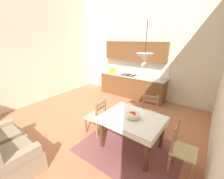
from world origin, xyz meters
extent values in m
cube|color=#B7704C|center=(0.00, 0.00, -0.05)|extent=(6.13, 6.14, 0.10)
cube|color=beige|center=(0.00, 2.83, 2.00)|extent=(6.13, 0.12, 4.00)
cube|color=beige|center=(-2.82, 0.00, 2.00)|extent=(0.12, 6.14, 4.00)
cube|color=brown|center=(1.34, -0.30, 0.00)|extent=(2.10, 1.60, 0.01)
cube|color=brown|center=(-0.11, 2.46, 0.43)|extent=(2.73, 0.60, 0.86)
cube|color=#ADA8A3|center=(-0.11, 2.45, 0.88)|extent=(2.76, 0.63, 0.04)
cube|color=white|center=(-0.11, 2.76, 1.18)|extent=(2.73, 0.01, 0.55)
cube|color=brown|center=(-0.11, 2.59, 1.85)|extent=(2.51, 0.34, 0.70)
cube|color=black|center=(-0.11, 2.19, 0.04)|extent=(2.69, 0.02, 0.09)
cylinder|color=silver|center=(0.50, 2.46, 0.90)|extent=(0.34, 0.34, 0.02)
cylinder|color=silver|center=(0.50, 2.60, 1.01)|extent=(0.02, 0.02, 0.22)
cube|color=black|center=(-0.25, 2.46, 0.91)|extent=(0.52, 0.42, 0.01)
cylinder|color=silver|center=(-0.38, 2.36, 0.92)|extent=(0.11, 0.11, 0.01)
cylinder|color=silver|center=(-0.12, 2.36, 0.92)|extent=(0.11, 0.11, 0.01)
cylinder|color=silver|center=(-0.38, 2.56, 0.92)|extent=(0.11, 0.11, 0.01)
cylinder|color=silver|center=(-0.12, 2.56, 0.92)|extent=(0.11, 0.11, 0.01)
cylinder|color=gold|center=(-1.06, 2.44, 0.98)|extent=(0.28, 0.28, 0.15)
cylinder|color=gold|center=(-1.06, 2.44, 1.06)|extent=(0.29, 0.29, 0.02)
sphere|color=black|center=(-1.06, 2.44, 1.08)|extent=(0.04, 0.04, 0.04)
cube|color=#56331C|center=(1.34, -0.20, 0.74)|extent=(1.21, 0.95, 0.02)
cube|color=#56331C|center=(0.80, -0.57, 0.36)|extent=(0.07, 0.07, 0.73)
cube|color=#56331C|center=(1.85, -0.62, 0.36)|extent=(0.07, 0.07, 0.73)
cube|color=#56331C|center=(0.83, 0.21, 0.36)|extent=(0.07, 0.07, 0.73)
cube|color=#56331C|center=(1.88, 0.17, 0.36)|extent=(0.07, 0.07, 0.73)
cube|color=white|center=(1.34, -0.20, 0.75)|extent=(1.27, 1.01, 0.00)
cube|color=white|center=(1.32, -0.69, 0.69)|extent=(1.23, 0.06, 0.12)
cube|color=white|center=(1.36, 0.28, 0.69)|extent=(1.23, 0.06, 0.12)
cube|color=white|center=(0.73, -0.18, 0.69)|extent=(0.04, 0.96, 0.12)
cube|color=white|center=(1.96, -0.23, 0.69)|extent=(0.04, 0.96, 0.12)
cube|color=#D1BC89|center=(2.38, -0.21, 0.43)|extent=(0.43, 0.43, 0.04)
cube|color=#A3754C|center=(2.55, -0.03, 0.21)|extent=(0.04, 0.04, 0.41)
cube|color=#A3754C|center=(2.56, -0.39, 0.21)|extent=(0.04, 0.04, 0.41)
cube|color=#A3754C|center=(2.19, -0.04, 0.46)|extent=(0.04, 0.04, 0.93)
cube|color=#A3754C|center=(2.20, -0.40, 0.46)|extent=(0.04, 0.04, 0.93)
cube|color=#A3754C|center=(2.20, -0.22, 0.84)|extent=(0.03, 0.32, 0.07)
cube|color=#A3754C|center=(2.20, -0.22, 0.74)|extent=(0.03, 0.32, 0.07)
cube|color=#D1BC89|center=(0.31, -0.24, 0.43)|extent=(0.46, 0.46, 0.04)
cube|color=#A3754C|center=(0.15, -0.44, 0.21)|extent=(0.05, 0.05, 0.41)
cube|color=#A3754C|center=(0.12, -0.08, 0.21)|extent=(0.05, 0.05, 0.41)
cube|color=#A3754C|center=(0.51, -0.41, 0.46)|extent=(0.05, 0.05, 0.93)
cube|color=#A3754C|center=(0.47, -0.05, 0.46)|extent=(0.05, 0.05, 0.93)
cube|color=#A3754C|center=(0.49, -0.23, 0.84)|extent=(0.05, 0.32, 0.07)
cube|color=#A3754C|center=(0.49, -0.23, 0.74)|extent=(0.05, 0.32, 0.07)
cube|color=#D1BC89|center=(1.35, 0.67, 0.43)|extent=(0.47, 0.47, 0.04)
cube|color=#A3754C|center=(1.55, 0.51, 0.21)|extent=(0.05, 0.05, 0.41)
cube|color=#A3754C|center=(1.19, 0.47, 0.21)|extent=(0.05, 0.05, 0.41)
cube|color=#A3754C|center=(1.50, 0.87, 0.46)|extent=(0.05, 0.05, 0.93)
cube|color=#A3754C|center=(1.14, 0.82, 0.46)|extent=(0.05, 0.05, 0.93)
cube|color=#A3754C|center=(1.32, 0.85, 0.84)|extent=(0.32, 0.07, 0.07)
cube|color=#A3754C|center=(1.32, 0.85, 0.74)|extent=(0.32, 0.07, 0.07)
cube|color=gray|center=(-0.37, -1.97, 0.20)|extent=(1.44, 0.84, 0.40)
cube|color=gray|center=(0.26, -2.01, 0.49)|extent=(0.20, 0.69, 0.18)
cube|color=gray|center=(-0.70, -1.91, 0.45)|extent=(0.59, 0.55, 0.10)
cube|color=gray|center=(-0.03, -1.95, 0.45)|extent=(0.59, 0.55, 0.10)
cylinder|color=beige|center=(1.34, -0.22, 0.77)|extent=(0.17, 0.17, 0.02)
cylinder|color=beige|center=(1.34, -0.22, 0.81)|extent=(0.30, 0.30, 0.07)
sphere|color=red|center=(1.29, -0.21, 0.82)|extent=(0.09, 0.09, 0.09)
sphere|color=red|center=(1.40, -0.24, 0.82)|extent=(0.08, 0.08, 0.08)
sphere|color=red|center=(1.34, -0.19, 0.83)|extent=(0.10, 0.10, 0.10)
cylinder|color=black|center=(1.48, -0.14, 2.31)|extent=(0.01, 0.01, 0.57)
cone|color=silver|center=(1.48, -0.14, 1.99)|extent=(0.32, 0.32, 0.14)
sphere|color=white|center=(1.48, -0.14, 1.85)|extent=(0.11, 0.11, 0.11)
camera|label=1|loc=(2.51, -2.59, 2.30)|focal=22.96mm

